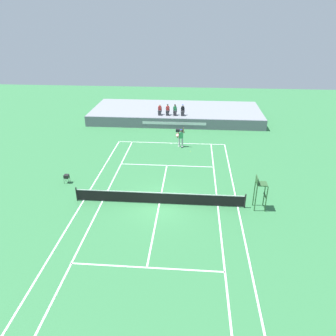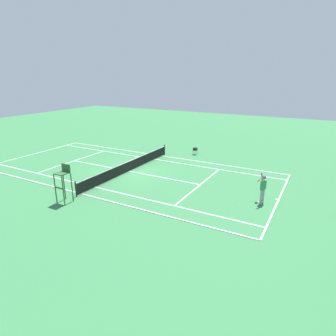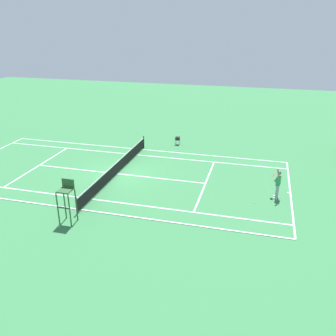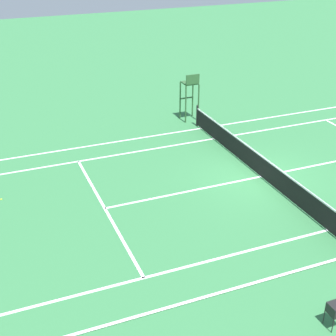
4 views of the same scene
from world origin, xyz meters
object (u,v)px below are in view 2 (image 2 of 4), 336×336
tennis_player (263,188)px  umpire_chair (63,179)px  tennis_ball (237,204)px  ball_hopper (195,149)px

tennis_player → umpire_chair: 12.45m
tennis_player → umpire_chair: (5.82, -10.99, 0.56)m
tennis_player → tennis_ball: bearing=-50.8°
ball_hopper → tennis_player: bearing=44.1°
tennis_player → tennis_ball: tennis_player is taller
umpire_chair → ball_hopper: (-14.49, 2.60, -0.98)m
umpire_chair → tennis_ball: bearing=116.3°
tennis_player → tennis_ball: (1.02, -1.25, -0.96)m
tennis_ball → ball_hopper: bearing=-143.6°
tennis_player → ball_hopper: 12.07m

